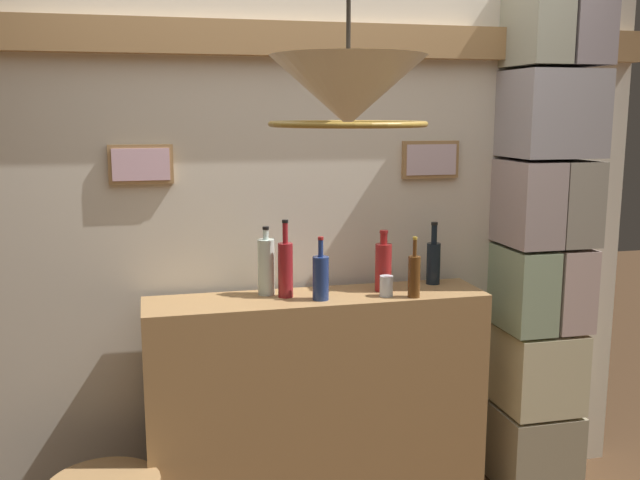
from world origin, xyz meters
TOP-DOWN VIEW (x-y plane):
  - panelled_rear_partition at (-0.00, 1.10)m, footprint 3.20×0.15m
  - stone_pillar at (1.09, 0.92)m, footprint 0.39×0.39m
  - bar_shelf_unit at (0.00, 0.85)m, footprint 1.45×0.33m
  - liquor_bottle_gin at (-0.20, 0.93)m, footprint 0.07×0.07m
  - liquor_bottle_vermouth at (0.56, 0.94)m, footprint 0.06×0.06m
  - liquor_bottle_tequila at (0.00, 0.79)m, footprint 0.07×0.07m
  - liquor_bottle_mezcal at (0.39, 0.74)m, footprint 0.05×0.05m
  - liquor_bottle_whiskey at (0.30, 0.88)m, footprint 0.07×0.07m
  - liquor_bottle_amaro at (-0.13, 0.87)m, footprint 0.06×0.06m
  - glass_tumbler_rocks at (0.28, 0.78)m, footprint 0.06×0.06m
  - pendant_lamp at (-0.14, -0.11)m, footprint 0.44×0.44m

SIDE VIEW (x-z plane):
  - bar_shelf_unit at x=0.00m, z-range 0.00..1.03m
  - glass_tumbler_rocks at x=0.28m, z-range 1.03..1.12m
  - liquor_bottle_mezcal at x=0.39m, z-range 0.99..1.25m
  - liquor_bottle_tequila at x=0.00m, z-range 0.99..1.26m
  - liquor_bottle_vermouth at x=0.56m, z-range 0.99..1.28m
  - liquor_bottle_whiskey at x=0.30m, z-range 1.01..1.27m
  - liquor_bottle_gin at x=-0.20m, z-range 1.01..1.30m
  - liquor_bottle_amaro at x=-0.13m, z-range 0.99..1.32m
  - stone_pillar at x=1.09m, z-range 0.02..2.39m
  - panelled_rear_partition at x=0.00m, z-range 0.06..2.50m
  - pendant_lamp at x=-0.14m, z-range 1.54..2.16m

